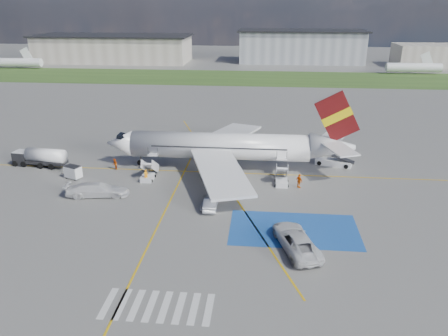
{
  "coord_description": "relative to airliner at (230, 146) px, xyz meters",
  "views": [
    {
      "loc": [
        6.35,
        -46.58,
        23.41
      ],
      "look_at": [
        1.49,
        4.84,
        3.5
      ],
      "focal_mm": 35.0,
      "sensor_mm": 36.0,
      "label": 1
    }
  ],
  "objects": [
    {
      "name": "crew_fwd",
      "position": [
        -11.01,
        -6.45,
        -2.49
      ],
      "size": [
        0.77,
        0.77,
        1.8
      ],
      "primitive_type": "imported",
      "rotation": [
        0.0,
        0.0,
        0.79
      ],
      "color": "orange",
      "rests_on": "ground"
    },
    {
      "name": "van_white_b",
      "position": [
        -16.0,
        -11.52,
        -2.23
      ],
      "size": [
        6.22,
        3.21,
        2.33
      ],
      "primitive_type": "imported",
      "rotation": [
        0.0,
        0.0,
        1.71
      ],
      "color": "silver",
      "rests_on": "ground"
    },
    {
      "name": "staging_box",
      "position": [
        8.49,
        -18.0,
        -3.39
      ],
      "size": [
        14.0,
        8.0,
        0.01
      ],
      "primitive_type": "cube",
      "color": "#1A4B9D",
      "rests_on": "ground"
    },
    {
      "name": "airliner",
      "position": [
        0.0,
        0.0,
        0.0
      ],
      "size": [
        36.81,
        32.95,
        11.92
      ],
      "color": "white",
      "rests_on": "ground"
    },
    {
      "name": "airstairs_fwd",
      "position": [
        -11.01,
        -5.3,
        -2.77
      ],
      "size": [
        1.9,
        5.2,
        3.6
      ],
      "color": "white",
      "rests_on": "ground"
    },
    {
      "name": "grass_strip",
      "position": [
        -1.51,
        81.0,
        -3.39
      ],
      "size": [
        400.0,
        30.0,
        0.01
      ],
      "primitive_type": "cube",
      "color": "#2D4C1E",
      "rests_on": "ground"
    },
    {
      "name": "van_white_a",
      "position": [
        8.45,
        -21.85,
        -2.2
      ],
      "size": [
        4.65,
        6.96,
        2.39
      ],
      "primitive_type": "imported",
      "rotation": [
        0.0,
        0.0,
        3.43
      ],
      "color": "silver",
      "rests_on": "ground"
    },
    {
      "name": "car_silver_a",
      "position": [
        -1.45,
        -13.1,
        -2.69
      ],
      "size": [
        1.98,
        4.22,
        1.4
      ],
      "primitive_type": "imported",
      "rotation": [
        0.0,
        0.0,
        3.06
      ],
      "color": "#B7BABF",
      "rests_on": "ground"
    },
    {
      "name": "terminal_centre",
      "position": [
        18.49,
        121.0,
        2.61
      ],
      "size": [
        48.0,
        18.0,
        12.0
      ],
      "primitive_type": "cube",
      "color": "gray",
      "rests_on": "ground"
    },
    {
      "name": "crosswalk",
      "position": [
        -3.31,
        -32.0,
        -3.39
      ],
      "size": [
        9.0,
        4.0,
        0.01
      ],
      "color": "silver",
      "rests_on": "ground"
    },
    {
      "name": "crew_nose",
      "position": [
        -16.81,
        -2.3,
        -2.56
      ],
      "size": [
        0.98,
        1.03,
        1.67
      ],
      "primitive_type": "imported",
      "rotation": [
        0.0,
        0.0,
        -0.98
      ],
      "color": "#DD540B",
      "rests_on": "ground"
    },
    {
      "name": "belt_loader",
      "position": [
        15.59,
        2.65,
        -2.97
      ],
      "size": [
        5.9,
        3.38,
        1.7
      ],
      "rotation": [
        0.0,
        0.0,
        -0.29
      ],
      "color": "white",
      "rests_on": "ground"
    },
    {
      "name": "car_silver_b",
      "position": [
        -1.2,
        -13.64,
        -2.67
      ],
      "size": [
        1.63,
        4.41,
        1.44
      ],
      "primitive_type": "imported",
      "rotation": [
        0.0,
        0.0,
        3.17
      ],
      "color": "silver",
      "rests_on": "ground"
    },
    {
      "name": "ground",
      "position": [
        -1.51,
        -14.0,
        -3.39
      ],
      "size": [
        400.0,
        400.0,
        0.0
      ],
      "primitive_type": "plane",
      "color": "#60605E",
      "rests_on": "ground"
    },
    {
      "name": "taxiway_line_cross",
      "position": [
        -6.51,
        -24.0,
        -3.39
      ],
      "size": [
        0.2,
        60.0,
        0.01
      ],
      "primitive_type": "cube",
      "color": "gold",
      "rests_on": "ground"
    },
    {
      "name": "airstairs_aft",
      "position": [
        7.49,
        -5.3,
        -2.77
      ],
      "size": [
        1.9,
        5.2,
        3.6
      ],
      "color": "white",
      "rests_on": "ground"
    },
    {
      "name": "crew_aft",
      "position": [
        9.77,
        -6.47,
        -2.41
      ],
      "size": [
        1.09,
        1.2,
        1.96
      ],
      "primitive_type": "imported",
      "rotation": [
        0.0,
        0.0,
        2.23
      ],
      "color": "orange",
      "rests_on": "ground"
    },
    {
      "name": "taxiway_line_diag",
      "position": [
        -1.51,
        -2.0,
        -3.39
      ],
      "size": [
        20.71,
        56.45,
        0.01
      ],
      "primitive_type": "cube",
      "rotation": [
        0.0,
        0.0,
        0.35
      ],
      "color": "gold",
      "rests_on": "ground"
    },
    {
      "name": "fuel_tanker",
      "position": [
        -28.45,
        -1.83,
        -2.22
      ],
      "size": [
        8.4,
        3.26,
        2.8
      ],
      "rotation": [
        0.0,
        0.0,
        -0.13
      ],
      "color": "black",
      "rests_on": "ground"
    },
    {
      "name": "taxiway_line_main",
      "position": [
        -1.51,
        -2.0,
        -3.39
      ],
      "size": [
        120.0,
        0.2,
        0.01
      ],
      "primitive_type": "cube",
      "color": "gold",
      "rests_on": "ground"
    },
    {
      "name": "gpu_cart",
      "position": [
        -21.56,
        -6.06,
        -2.56
      ],
      "size": [
        2.57,
        2.13,
        1.85
      ],
      "rotation": [
        0.0,
        0.0,
        -0.4
      ],
      "color": "white",
      "rests_on": "ground"
    },
    {
      "name": "terminal_west",
      "position": [
        -56.51,
        116.0,
        1.61
      ],
      "size": [
        60.0,
        22.0,
        10.0
      ],
      "primitive_type": "cube",
      "color": "#A2998B",
      "rests_on": "ground"
    }
  ]
}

